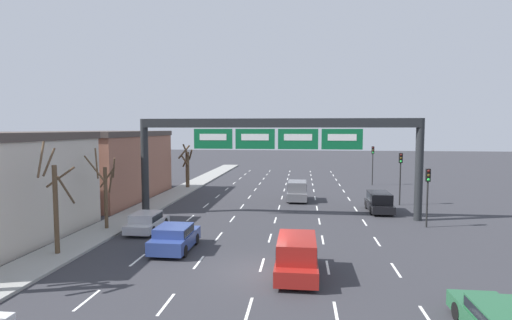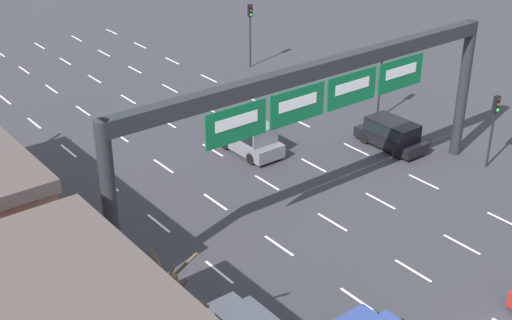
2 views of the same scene
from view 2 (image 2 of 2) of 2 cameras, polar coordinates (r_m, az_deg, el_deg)
name	(u,v)px [view 2 (image 2 of 2)]	position (r m, az deg, el deg)	size (l,w,h in m)	color
lane_dashes	(298,201)	(35.81, 3.38, -3.32)	(13.32, 67.00, 0.01)	white
sign_gantry	(321,97)	(32.32, 5.19, 5.07)	(22.00, 0.70, 7.70)	#232628
suv_grey	(250,136)	(40.27, -0.46, 1.94)	(1.91, 4.04, 1.89)	slate
suv_black	(392,133)	(41.69, 10.79, 2.16)	(1.82, 4.24, 1.66)	black
traffic_light_near_gantry	(495,117)	(39.93, 18.55, 3.31)	(0.30, 0.35, 4.14)	black
traffic_light_mid_block	(250,23)	(53.42, -0.46, 10.92)	(0.30, 0.35, 4.77)	black
traffic_light_far_end	(382,68)	(44.53, 10.01, 7.24)	(0.30, 0.35, 4.74)	black
tree_bare_third	(176,314)	(24.12, -6.38, -12.12)	(2.04, 2.04, 5.46)	brown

